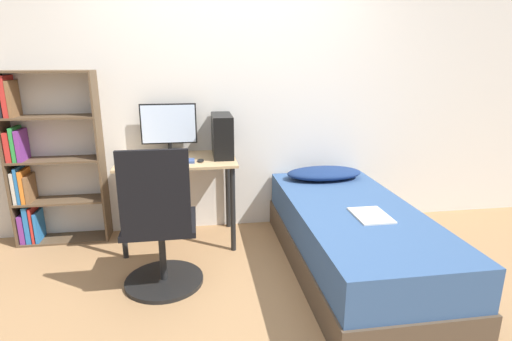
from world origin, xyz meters
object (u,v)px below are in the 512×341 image
Objects in this scene: bookshelf at (39,164)px; pc_tower at (222,135)px; bed at (353,239)px; keyboard at (169,162)px; office_chair at (160,236)px; monitor at (169,126)px.

bookshelf is 3.52× the size of pc_tower.
pc_tower reaches higher than bed.
keyboard is 0.53m from pc_tower.
office_chair is 1.46m from bed.
monitor is at bearing 1.17° from bookshelf.
bookshelf is at bearing 175.91° from pc_tower.
bookshelf is 1.17m from keyboard.
pc_tower is (1.58, -0.11, 0.23)m from bookshelf.
office_chair is 2.51× the size of keyboard.
bookshelf is at bearing 160.46° from bed.
bed is 1.61m from keyboard.
bookshelf reaches higher than office_chair.
monitor is (-1.41, 0.92, 0.77)m from bed.
bed is (2.53, -0.90, -0.47)m from bookshelf.
bookshelf is 1.47m from office_chair.
keyboard is at bearing 86.11° from office_chair.
office_chair is at bearing -92.29° from monitor.
pc_tower is (-0.95, 0.78, 0.70)m from bed.
keyboard is at bearing -15.25° from bookshelf.
bed is 1.41m from pc_tower.
bed is 4.74× the size of pc_tower.
bed is at bearing 2.18° from office_chair.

